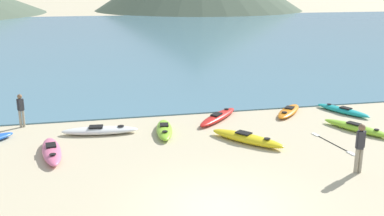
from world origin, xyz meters
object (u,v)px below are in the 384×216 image
(kayak_on_sand_8, at_px, (164,130))
(person_near_foreground, at_px, (360,145))
(person_near_waterline, at_px, (21,108))
(kayak_on_sand_7, at_px, (343,110))
(kayak_on_sand_1, at_px, (289,111))
(loose_paddle, at_px, (333,144))
(kayak_on_sand_6, at_px, (52,151))
(kayak_on_sand_3, at_px, (218,117))
(kayak_on_sand_4, at_px, (247,138))
(kayak_on_sand_0, at_px, (357,128))
(kayak_on_sand_2, at_px, (100,130))

(kayak_on_sand_8, relative_size, person_near_foreground, 1.59)
(person_near_waterline, bearing_deg, kayak_on_sand_7, -4.08)
(kayak_on_sand_1, relative_size, kayak_on_sand_8, 0.93)
(person_near_foreground, xyz_separation_m, loose_paddle, (0.63, 2.76, -0.98))
(kayak_on_sand_6, relative_size, kayak_on_sand_7, 1.04)
(kayak_on_sand_3, distance_m, kayak_on_sand_8, 3.14)
(kayak_on_sand_4, bearing_deg, person_near_foreground, -53.80)
(kayak_on_sand_0, relative_size, loose_paddle, 1.14)
(kayak_on_sand_0, xyz_separation_m, kayak_on_sand_3, (-5.45, 2.98, -0.01))
(person_near_foreground, xyz_separation_m, person_near_waterline, (-11.87, 7.78, -0.12))
(kayak_on_sand_3, relative_size, kayak_on_sand_6, 0.97)
(kayak_on_sand_0, height_order, kayak_on_sand_7, kayak_on_sand_0)
(loose_paddle, bearing_deg, kayak_on_sand_3, 130.77)
(kayak_on_sand_0, distance_m, person_near_foreground, 4.75)
(kayak_on_sand_6, height_order, person_near_foreground, person_near_foreground)
(kayak_on_sand_7, relative_size, person_near_foreground, 1.70)
(kayak_on_sand_0, xyz_separation_m, kayak_on_sand_7, (0.93, 2.72, -0.01))
(kayak_on_sand_7, distance_m, loose_paddle, 4.81)
(kayak_on_sand_4, bearing_deg, loose_paddle, -15.49)
(kayak_on_sand_1, xyz_separation_m, person_near_foreground, (-0.71, -7.18, 0.86))
(kayak_on_sand_6, distance_m, kayak_on_sand_8, 4.82)
(kayak_on_sand_7, height_order, person_near_waterline, person_near_waterline)
(kayak_on_sand_6, relative_size, kayak_on_sand_8, 1.10)
(kayak_on_sand_6, relative_size, person_near_foreground, 1.76)
(loose_paddle, bearing_deg, kayak_on_sand_0, 33.57)
(kayak_on_sand_4, xyz_separation_m, kayak_on_sand_7, (6.08, 3.02, -0.04))
(kayak_on_sand_0, xyz_separation_m, kayak_on_sand_4, (-5.15, -0.30, 0.03))
(kayak_on_sand_0, relative_size, person_near_foreground, 1.82)
(kayak_on_sand_0, xyz_separation_m, kayak_on_sand_2, (-10.95, 2.07, 0.01))
(kayak_on_sand_4, relative_size, loose_paddle, 1.10)
(kayak_on_sand_1, height_order, kayak_on_sand_8, kayak_on_sand_8)
(kayak_on_sand_1, bearing_deg, person_near_waterline, 177.26)
(kayak_on_sand_0, relative_size, kayak_on_sand_7, 1.07)
(kayak_on_sand_0, relative_size, kayak_on_sand_2, 0.96)
(kayak_on_sand_2, distance_m, person_near_waterline, 3.87)
(kayak_on_sand_1, xyz_separation_m, kayak_on_sand_3, (-3.70, -0.23, 0.02))
(kayak_on_sand_7, bearing_deg, kayak_on_sand_2, -176.85)
(person_near_foreground, bearing_deg, kayak_on_sand_7, 63.16)
(kayak_on_sand_3, height_order, kayak_on_sand_7, kayak_on_sand_3)
(kayak_on_sand_3, bearing_deg, kayak_on_sand_4, -84.82)
(person_near_waterline, bearing_deg, kayak_on_sand_0, -14.90)
(kayak_on_sand_0, bearing_deg, kayak_on_sand_1, 118.65)
(kayak_on_sand_3, relative_size, person_near_waterline, 1.95)
(kayak_on_sand_7, distance_m, person_near_foreground, 7.55)
(person_near_foreground, bearing_deg, kayak_on_sand_4, 126.20)
(kayak_on_sand_0, relative_size, kayak_on_sand_6, 1.03)
(kayak_on_sand_2, relative_size, kayak_on_sand_8, 1.19)
(kayak_on_sand_3, distance_m, kayak_on_sand_6, 7.94)
(kayak_on_sand_2, height_order, person_near_foreground, person_near_foreground)
(kayak_on_sand_0, bearing_deg, loose_paddle, -146.43)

